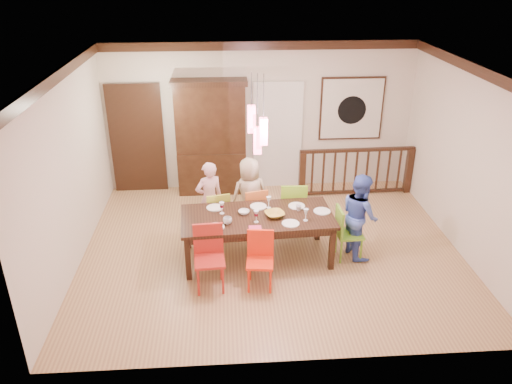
{
  "coord_description": "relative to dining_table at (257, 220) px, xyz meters",
  "views": [
    {
      "loc": [
        -0.72,
        -6.9,
        4.31
      ],
      "look_at": [
        -0.24,
        0.1,
        0.98
      ],
      "focal_mm": 35.0,
      "sensor_mm": 36.0,
      "label": 1
    }
  ],
  "objects": [
    {
      "name": "chair_far_right",
      "position": [
        0.65,
        0.78,
        -0.13
      ],
      "size": [
        0.45,
        0.45,
        0.95
      ],
      "rotation": [
        0.0,
        0.0,
        3.1
      ],
      "color": "#7BB922",
      "rests_on": "floor"
    },
    {
      "name": "person_far_mid",
      "position": [
        -0.07,
        0.9,
        -0.01
      ],
      "size": [
        0.74,
        0.58,
        1.32
      ],
      "primitive_type": "imported",
      "rotation": [
        0.0,
        0.0,
        3.42
      ],
      "color": "#C6B395",
      "rests_on": "floor"
    },
    {
      "name": "wine_glass_c",
      "position": [
        -0.03,
        -0.2,
        0.17
      ],
      "size": [
        0.08,
        0.08,
        0.19
      ],
      "primitive_type": null,
      "color": "#590C19",
      "rests_on": "dining_table"
    },
    {
      "name": "wine_glass_b",
      "position": [
        0.2,
        0.24,
        0.17
      ],
      "size": [
        0.08,
        0.08,
        0.19
      ],
      "primitive_type": null,
      "color": "silver",
      "rests_on": "dining_table"
    },
    {
      "name": "ceiling",
      "position": [
        0.24,
        0.25,
        2.23
      ],
      "size": [
        6.0,
        6.0,
        0.0
      ],
      "primitive_type": "plane",
      "rotation": [
        3.14,
        0.0,
        0.0
      ],
      "color": "white",
      "rests_on": "wall_back"
    },
    {
      "name": "balustrade",
      "position": [
        2.1,
        2.2,
        -0.17
      ],
      "size": [
        2.26,
        0.14,
        0.96
      ],
      "rotation": [
        0.0,
        0.0,
        0.03
      ],
      "color": "black",
      "rests_on": "floor"
    },
    {
      "name": "chair_near_left",
      "position": [
        -0.72,
        -0.73,
        -0.14
      ],
      "size": [
        0.45,
        0.45,
        0.94
      ],
      "rotation": [
        0.0,
        0.0,
        0.06
      ],
      "color": "#B3251C",
      "rests_on": "floor"
    },
    {
      "name": "chair_far_left",
      "position": [
        -0.63,
        0.72,
        -0.19
      ],
      "size": [
        0.46,
        0.46,
        0.85
      ],
      "rotation": [
        0.0,
        0.0,
        3.36
      ],
      "color": "#C5D33A",
      "rests_on": "floor"
    },
    {
      "name": "china_hutch",
      "position": [
        -0.72,
        2.55,
        0.46
      ],
      "size": [
        1.42,
        0.46,
        2.25
      ],
      "color": "black",
      "rests_on": "floor"
    },
    {
      "name": "wall_left",
      "position": [
        -2.76,
        0.25,
        0.78
      ],
      "size": [
        0.0,
        5.0,
        5.0
      ],
      "primitive_type": "plane",
      "rotation": [
        1.57,
        0.0,
        1.57
      ],
      "color": "beige",
      "rests_on": "floor"
    },
    {
      "name": "cup_left",
      "position": [
        -0.45,
        -0.22,
        0.13
      ],
      "size": [
        0.17,
        0.17,
        0.1
      ],
      "primitive_type": "imported",
      "rotation": [
        0.0,
        0.0,
        -0.42
      ],
      "color": "silver",
      "rests_on": "dining_table"
    },
    {
      "name": "napkin",
      "position": [
        -0.06,
        -0.39,
        0.08
      ],
      "size": [
        0.18,
        0.14,
        0.01
      ],
      "primitive_type": "cube",
      "color": "#D83359",
      "rests_on": "dining_table"
    },
    {
      "name": "plate_near_left",
      "position": [
        -0.63,
        -0.32,
        0.08
      ],
      "size": [
        0.26,
        0.26,
        0.01
      ],
      "primitive_type": "cylinder",
      "color": "white",
      "rests_on": "dining_table"
    },
    {
      "name": "floor",
      "position": [
        0.24,
        0.25,
        -0.67
      ],
      "size": [
        6.0,
        6.0,
        0.0
      ],
      "primitive_type": "plane",
      "color": "#A1744E",
      "rests_on": "ground"
    },
    {
      "name": "dining_table",
      "position": [
        0.0,
        0.0,
        0.0
      ],
      "size": [
        2.35,
        1.18,
        0.75
      ],
      "rotation": [
        0.0,
        0.0,
        0.06
      ],
      "color": "black",
      "rests_on": "floor"
    },
    {
      "name": "crown_molding",
      "position": [
        0.24,
        0.25,
        2.15
      ],
      "size": [
        6.0,
        5.0,
        0.16
      ],
      "primitive_type": null,
      "color": "black",
      "rests_on": "wall_back"
    },
    {
      "name": "small_bowl",
      "position": [
        -0.2,
        0.07,
        0.1
      ],
      "size": [
        0.19,
        0.19,
        0.05
      ],
      "primitive_type": "imported",
      "rotation": [
        0.0,
        0.0,
        0.12
      ],
      "color": "white",
      "rests_on": "dining_table"
    },
    {
      "name": "panel_door",
      "position": [
        -2.16,
        2.7,
        0.38
      ],
      "size": [
        1.04,
        0.07,
        2.24
      ],
      "primitive_type": "cube",
      "color": "black",
      "rests_on": "wall_back"
    },
    {
      "name": "cup_right",
      "position": [
        0.65,
        0.12,
        0.12
      ],
      "size": [
        0.1,
        0.1,
        0.09
      ],
      "primitive_type": "imported",
      "rotation": [
        0.0,
        0.0,
        0.09
      ],
      "color": "silver",
      "rests_on": "dining_table"
    },
    {
      "name": "chair_end_right",
      "position": [
        1.42,
        -0.08,
        -0.18
      ],
      "size": [
        0.4,
        0.4,
        0.86
      ],
      "rotation": [
        0.0,
        0.0,
        1.6
      ],
      "color": "#69A527",
      "rests_on": "floor"
    },
    {
      "name": "plate_far_left",
      "position": [
        -0.64,
        0.29,
        0.08
      ],
      "size": [
        0.26,
        0.26,
        0.01
      ],
      "primitive_type": "cylinder",
      "color": "white",
      "rests_on": "dining_table"
    },
    {
      "name": "wine_glass_a",
      "position": [
        -0.53,
        0.11,
        0.17
      ],
      "size": [
        0.08,
        0.08,
        0.19
      ],
      "primitive_type": null,
      "color": "#590C19",
      "rests_on": "dining_table"
    },
    {
      "name": "plate_end_right",
      "position": [
        1.0,
        0.06,
        0.08
      ],
      "size": [
        0.26,
        0.26,
        0.01
      ],
      "primitive_type": "cylinder",
      "color": "white",
      "rests_on": "dining_table"
    },
    {
      "name": "serving_bowl",
      "position": [
        0.26,
        -0.04,
        0.11
      ],
      "size": [
        0.36,
        0.36,
        0.07
      ],
      "primitive_type": "imported",
      "rotation": [
        0.0,
        0.0,
        0.31
      ],
      "color": "gold",
      "rests_on": "dining_table"
    },
    {
      "name": "plate_near_mid",
      "position": [
        0.47,
        -0.3,
        0.08
      ],
      "size": [
        0.26,
        0.26,
        0.01
      ],
      "primitive_type": "cylinder",
      "color": "white",
      "rests_on": "dining_table"
    },
    {
      "name": "plate_far_right",
      "position": [
        0.64,
        0.26,
        0.08
      ],
      "size": [
        0.26,
        0.26,
        0.01
      ],
      "primitive_type": "cylinder",
      "color": "white",
      "rests_on": "dining_table"
    },
    {
      "name": "wall_back",
      "position": [
        0.24,
        2.75,
        0.78
      ],
      "size": [
        6.0,
        0.0,
        6.0
      ],
      "primitive_type": "plane",
      "rotation": [
        1.57,
        0.0,
        0.0
      ],
      "color": "beige",
      "rests_on": "floor"
    },
    {
      "name": "plate_far_mid",
      "position": [
        0.04,
        0.29,
        0.08
      ],
      "size": [
        0.26,
        0.26,
        0.01
      ],
      "primitive_type": "cylinder",
      "color": "white",
      "rests_on": "dining_table"
    },
    {
      "name": "wall_right",
      "position": [
        3.24,
        0.25,
        0.78
      ],
      "size": [
        0.0,
        5.0,
        5.0
      ],
      "primitive_type": "plane",
      "rotation": [
        1.57,
        0.0,
        -1.57
      ],
      "color": "beige",
      "rests_on": "floor"
    },
    {
      "name": "pendant_cluster",
      "position": [
        0.0,
        -0.0,
        1.43
      ],
      "size": [
        0.27,
        0.21,
        1.14
      ],
      "color": "#F64A6C",
      "rests_on": "ceiling"
    },
    {
      "name": "chair_near_mid",
      "position": [
        -0.02,
        -0.76,
        -0.2
      ],
      "size": [
        0.42,
        0.42,
        0.84
      ],
      "rotation": [
        0.0,
        0.0,
        -0.12
      ],
      "color": "red",
      "rests_on": "floor"
    },
    {
      "name": "chair_far_mid",
      "position": [
        -0.0,
        0.82,
        -0.19
      ],
      "size": [
        0.46,
        0.46,
        0.85
      ],
      "rotation": [
        0.0,
        0.0,
        3.37
      ],
      "color": "orange",
      "rests_on": "floor"
    },
    {
      "name": "white_doorway",
      "position": [
        0.59,
        2.72,
        0.38
      ],
      "size": [
        0.97,
        0.05,
        2.22
      ],
      "primitive_type": "cube",
      "color": "silver",
      "rests_on": "wall_back"
    },
    {
      "name": "painting",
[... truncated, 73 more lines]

